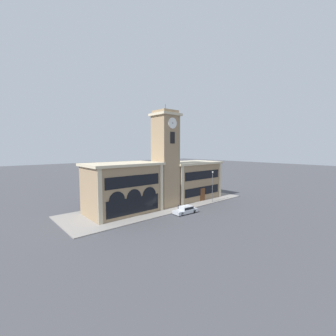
# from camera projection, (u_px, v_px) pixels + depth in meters

# --- Properties ---
(ground_plane) EXTENTS (300.00, 300.00, 0.00)m
(ground_plane) POSITION_uv_depth(u_px,v_px,m) (182.00, 211.00, 42.00)
(ground_plane) COLOR #424247
(sidewalk_kerb) EXTENTS (39.52, 12.33, 0.15)m
(sidewalk_kerb) POSITION_uv_depth(u_px,v_px,m) (161.00, 205.00, 46.62)
(sidewalk_kerb) COLOR gray
(sidewalk_kerb) RESTS_ON ground_plane
(clock_tower) EXTENTS (4.81, 4.81, 20.34)m
(clock_tower) POSITION_uv_depth(u_px,v_px,m) (165.00, 159.00, 44.77)
(clock_tower) COLOR #937A5B
(clock_tower) RESTS_ON ground_plane
(town_hall_left_wing) EXTENTS (13.51, 8.25, 9.17)m
(town_hall_left_wing) POSITION_uv_depth(u_px,v_px,m) (123.00, 188.00, 40.76)
(town_hall_left_wing) COLOR #937A5B
(town_hall_left_wing) RESTS_ON ground_plane
(town_hall_right_wing) EXTENTS (14.11, 8.25, 8.64)m
(town_hall_right_wing) POSITION_uv_depth(u_px,v_px,m) (190.00, 180.00, 52.43)
(town_hall_right_wing) COLOR #937A5B
(town_hall_right_wing) RESTS_ON ground_plane
(parked_car_near) EXTENTS (4.73, 2.12, 1.35)m
(parked_car_near) POSITION_uv_depth(u_px,v_px,m) (186.00, 210.00, 40.59)
(parked_car_near) COLOR #B2B7C1
(parked_car_near) RESTS_ON ground_plane
(street_lamp) EXTENTS (0.36, 0.36, 6.67)m
(street_lamp) POSITION_uv_depth(u_px,v_px,m) (213.00, 182.00, 48.53)
(street_lamp) COLOR #4C4C51
(street_lamp) RESTS_ON sidewalk_kerb
(bollard) EXTENTS (0.18, 0.18, 1.06)m
(bollard) POSITION_uv_depth(u_px,v_px,m) (178.00, 208.00, 42.07)
(bollard) COLOR black
(bollard) RESTS_ON sidewalk_kerb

